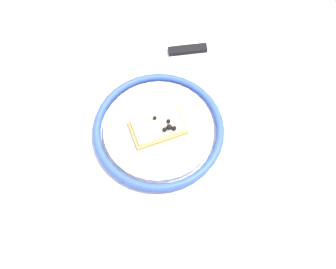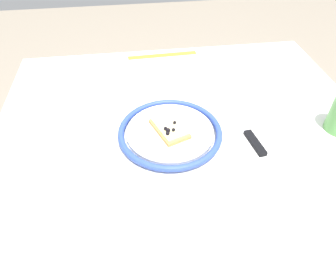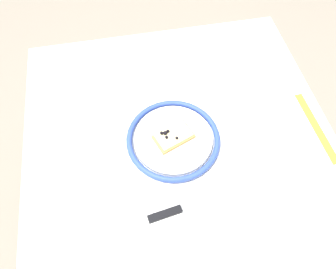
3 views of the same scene
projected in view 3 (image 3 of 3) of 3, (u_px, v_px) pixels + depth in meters
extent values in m
plane|color=gray|center=(177.00, 221.00, 1.50)|extent=(6.00, 6.00, 0.00)
cube|color=white|center=(184.00, 157.00, 0.89)|extent=(1.04, 0.91, 0.03)
cylinder|color=#4C4742|center=(74.00, 118.00, 1.39)|extent=(0.05, 0.05, 0.69)
cylinder|color=#4C4742|center=(240.00, 92.00, 1.47)|extent=(0.05, 0.05, 0.69)
cylinder|color=white|center=(173.00, 139.00, 0.89)|extent=(0.23, 0.23, 0.02)
torus|color=#334FB2|center=(173.00, 139.00, 0.89)|extent=(0.27, 0.27, 0.02)
cube|color=tan|center=(174.00, 137.00, 0.88)|extent=(0.10, 0.13, 0.01)
cube|color=beige|center=(174.00, 135.00, 0.87)|extent=(0.09, 0.11, 0.01)
sphere|color=black|center=(167.00, 137.00, 0.86)|extent=(0.01, 0.01, 0.01)
sphere|color=black|center=(161.00, 133.00, 0.87)|extent=(0.01, 0.01, 0.01)
sphere|color=black|center=(168.00, 131.00, 0.87)|extent=(0.01, 0.01, 0.01)
sphere|color=black|center=(177.00, 138.00, 0.86)|extent=(0.01, 0.01, 0.01)
sphere|color=black|center=(165.00, 133.00, 0.86)|extent=(0.01, 0.01, 0.01)
cube|color=silver|center=(208.00, 200.00, 0.80)|extent=(0.04, 0.15, 0.00)
cube|color=black|center=(165.00, 214.00, 0.78)|extent=(0.03, 0.09, 0.01)
cube|color=silver|center=(139.00, 95.00, 0.98)|extent=(0.04, 0.11, 0.00)
cube|color=silver|center=(174.00, 80.00, 1.01)|extent=(0.03, 0.04, 0.00)
cube|color=yellow|center=(316.00, 127.00, 0.92)|extent=(0.25, 0.03, 0.00)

